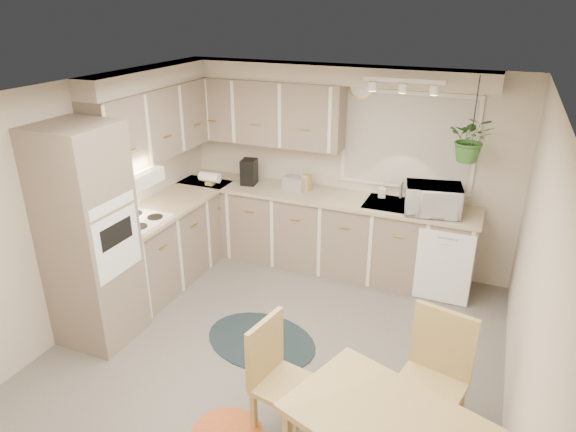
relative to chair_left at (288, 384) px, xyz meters
The scene contains 33 objects.
floor 1.08m from the chair_left, 120.06° to the left, with size 4.20×4.20×0.00m, color slate.
ceiling 2.16m from the chair_left, 120.06° to the left, with size 4.20×4.20×0.00m, color white.
wall_back 3.07m from the chair_left, 99.39° to the left, with size 4.00×0.04×2.40m, color beige.
wall_front 1.53m from the chair_left, 111.09° to the right, with size 4.00×0.04×2.40m, color beige.
wall_left 2.72m from the chair_left, 161.34° to the left, with size 0.04×4.20×2.40m, color beige.
wall_right 1.88m from the chair_left, 29.01° to the left, with size 0.04×4.20×2.40m, color beige.
base_cab_left 2.78m from the chair_left, 141.89° to the left, with size 0.60×1.85×0.90m, color gray.
base_cab_back 2.73m from the chair_left, 104.57° to the left, with size 3.60×0.60×0.90m, color gray.
counter_left 2.81m from the chair_left, 141.76° to the left, with size 0.64×1.89×0.04m, color #BFB38B.
counter_back 2.75m from the chair_left, 104.62° to the left, with size 3.64×0.64×0.04m, color #BFB38B.
oven_stack 2.28m from the chair_left, 167.87° to the left, with size 0.65×0.65×2.10m, color gray.
wall_oven_face 1.98m from the chair_left, 165.84° to the left, with size 0.02×0.56×0.58m, color white.
upper_cab_left 3.25m from the chair_left, 141.48° to the left, with size 0.35×2.00×0.75m, color gray.
upper_cab_back 3.42m from the chair_left, 118.26° to the left, with size 2.00×0.35×0.75m, color gray.
soffit_left 3.49m from the chair_left, 141.78° to the left, with size 0.30×2.00×0.20m, color beige.
soffit_back 3.40m from the chair_left, 103.81° to the left, with size 3.60×0.30×0.20m, color beige.
cooktop 2.49m from the chair_left, 152.25° to the left, with size 0.52×0.58×0.02m, color white.
range_hood 2.63m from the chair_left, 152.47° to the left, with size 0.40×0.60×0.14m, color white.
window_blinds 3.13m from the chair_left, 85.79° to the left, with size 1.40×0.02×1.00m, color beige.
window_frame 3.14m from the chair_left, 85.81° to the left, with size 1.50×0.02×1.10m, color silver.
sink 2.68m from the chair_left, 85.36° to the left, with size 0.70×0.48×0.10m, color #B2B5BB.
dishwasher_front 2.47m from the chair_left, 70.74° to the left, with size 0.58×0.01×0.83m, color white.
track_light_bar 3.03m from the chair_left, 84.88° to the left, with size 0.80×0.04×0.04m, color white.
wall_clock 3.39m from the chair_left, 96.59° to the left, with size 0.30×0.30×0.03m, color gold.
chair_left is the anchor object (origin of this frame).
chair_back 1.00m from the chair_left, 18.44° to the left, with size 0.48×0.48×1.03m, color #D7B46B.
braided_rug 1.26m from the chair_left, 125.49° to the left, with size 1.13×0.85×0.01m, color black.
microwave 2.69m from the chair_left, 76.62° to the left, with size 0.57×0.32×0.39m, color white.
soap_bottle 2.84m from the chair_left, 89.90° to the left, with size 0.08×0.18×0.08m, color white.
hanging_plant 2.97m from the chair_left, 70.46° to the left, with size 0.42×0.46×0.36m, color #366C2B.
coffee_maker 3.16m from the chair_left, 121.58° to the left, with size 0.17×0.21×0.31m, color black.
toaster 2.90m from the chair_left, 111.00° to the left, with size 0.27×0.15×0.16m, color #B2B5BB.
knife_block 2.89m from the chair_left, 108.20° to the left, with size 0.09×0.09×0.20m, color #D7B46B.
Camera 1 is at (1.63, -3.57, 3.06)m, focal length 32.00 mm.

